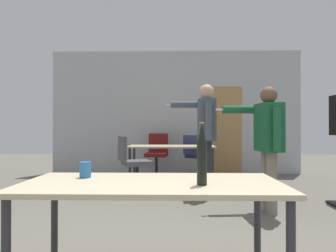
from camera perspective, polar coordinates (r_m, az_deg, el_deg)
The scene contains 10 objects.
back_wall at distance 7.77m, azimuth 1.56°, elevation 2.31°, with size 5.85×0.12×2.90m.
conference_table_near at distance 2.10m, azimuth -2.84°, elevation -11.55°, with size 1.61×0.81×0.73m.
conference_table_far at distance 6.34m, azimuth 0.59°, elevation -4.10°, with size 1.65×0.76×0.73m.
person_right_polo at distance 4.34m, azimuth 16.97°, elevation -1.87°, with size 0.79×0.65×1.60m.
person_far_watching at distance 5.36m, azimuth 6.58°, elevation -0.37°, with size 0.82×0.70×1.79m.
office_chair_side_rolled at distance 7.27m, azimuth -1.94°, elevation -5.28°, with size 0.52×0.57×0.95m.
office_chair_far_right at distance 7.14m, azimuth 5.10°, elevation -5.53°, with size 0.68×0.69×0.93m.
office_chair_near_pushed at distance 5.63m, azimuth -6.15°, elevation -6.80°, with size 0.65×0.61×0.94m.
beer_bottle at distance 1.95m, azimuth 5.92°, elevation -5.11°, with size 0.06×0.06×0.37m.
drink_cup at distance 2.31m, azimuth -14.21°, elevation -7.41°, with size 0.08×0.08×0.11m.
Camera 1 is at (-0.01, -1.50, 1.07)m, focal length 35.00 mm.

